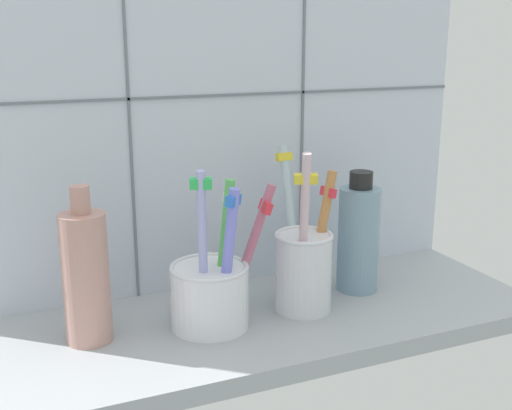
% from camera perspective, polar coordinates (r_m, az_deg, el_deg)
% --- Properties ---
extents(counter_slab, '(0.64, 0.22, 0.02)m').
position_cam_1_polar(counter_slab, '(0.72, 0.16, -10.63)').
color(counter_slab, '#9EA3A8').
rests_on(counter_slab, ground).
extents(tile_wall_back, '(0.64, 0.02, 0.45)m').
position_cam_1_polar(tile_wall_back, '(0.76, -3.43, 7.84)').
color(tile_wall_back, silver).
rests_on(tile_wall_back, ground).
extents(toothbrush_cup_left, '(0.12, 0.08, 0.17)m').
position_cam_1_polar(toothbrush_cup_left, '(0.68, -4.07, -7.32)').
color(toothbrush_cup_left, white).
rests_on(toothbrush_cup_left, counter_slab).
extents(toothbrush_cup_right, '(0.08, 0.10, 0.18)m').
position_cam_1_polar(toothbrush_cup_right, '(0.72, 4.09, -5.21)').
color(toothbrush_cup_right, silver).
rests_on(toothbrush_cup_right, counter_slab).
extents(ceramic_vase, '(0.05, 0.05, 0.16)m').
position_cam_1_polar(ceramic_vase, '(0.66, -14.89, -6.09)').
color(ceramic_vase, tan).
rests_on(ceramic_vase, counter_slab).
extents(soap_bottle, '(0.05, 0.05, 0.15)m').
position_cam_1_polar(soap_bottle, '(0.77, 9.10, -2.81)').
color(soap_bottle, '#7797AC').
rests_on(soap_bottle, counter_slab).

